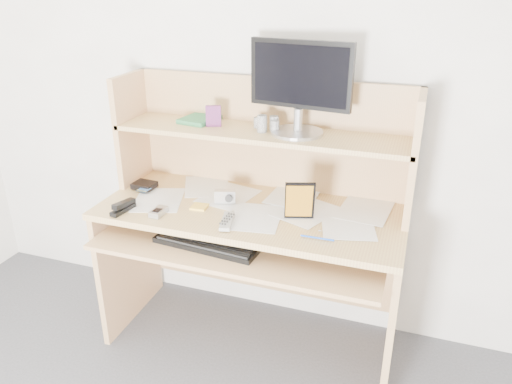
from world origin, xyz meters
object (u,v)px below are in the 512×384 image
(desk, at_px, (256,212))
(monitor, at_px, (300,85))
(tv_remote, at_px, (227,221))
(game_case, at_px, (300,201))
(keyboard, at_px, (208,242))

(desk, relative_size, monitor, 2.98)
(tv_remote, distance_m, monitor, 0.67)
(game_case, bearing_deg, monitor, 90.43)
(desk, distance_m, game_case, 0.31)
(monitor, bearing_deg, desk, -142.73)
(game_case, distance_m, monitor, 0.51)
(keyboard, height_order, tv_remote, tv_remote)
(tv_remote, relative_size, monitor, 0.34)
(desk, height_order, monitor, monitor)
(monitor, bearing_deg, game_case, -64.16)
(keyboard, distance_m, game_case, 0.44)
(tv_remote, xyz_separation_m, monitor, (0.21, 0.35, 0.53))
(desk, xyz_separation_m, game_case, (0.24, -0.13, 0.15))
(desk, relative_size, keyboard, 2.88)
(desk, distance_m, keyboard, 0.32)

